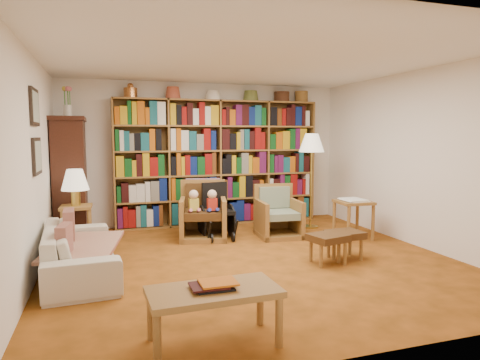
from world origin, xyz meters
name	(u,v)px	position (x,y,z in m)	size (l,w,h in m)	color
floor	(251,260)	(0.00, 0.00, 0.00)	(5.00, 5.00, 0.00)	#A45419
ceiling	(252,60)	(0.00, 0.00, 2.50)	(5.00, 5.00, 0.00)	white
wall_back	(206,154)	(0.00, 2.50, 1.25)	(5.00, 5.00, 0.00)	white
wall_front	(371,184)	(0.00, -2.50, 1.25)	(5.00, 5.00, 0.00)	white
wall_left	(31,167)	(-2.50, 0.00, 1.25)	(5.00, 5.00, 0.00)	white
wall_right	(417,159)	(2.50, 0.00, 1.25)	(5.00, 5.00, 0.00)	white
bookshelf	(219,159)	(0.20, 2.33, 1.17)	(3.60, 0.30, 2.42)	olive
curio_cabinet	(70,176)	(-2.25, 2.00, 0.95)	(0.50, 0.95, 2.40)	#3B1710
framed_pictures	(36,132)	(-2.48, 0.30, 1.62)	(0.03, 0.52, 0.97)	black
sofa	(80,250)	(-2.05, 0.08, 0.28)	(0.75, 1.91, 0.56)	beige
sofa_throw	(85,248)	(-2.00, 0.08, 0.30)	(0.71, 1.33, 0.04)	beige
cushion_left	(69,230)	(-2.18, 0.43, 0.45)	(0.12, 0.39, 0.39)	maroon
cushion_right	(64,244)	(-2.18, -0.27, 0.45)	(0.11, 0.35, 0.35)	maroon
side_table_lamp	(76,216)	(-2.15, 1.35, 0.45)	(0.43, 0.43, 0.60)	olive
table_lamp	(75,181)	(-2.15, 1.35, 0.95)	(0.38, 0.38, 0.51)	gold
armchair_leather	(202,214)	(-0.33, 1.40, 0.37)	(0.87, 0.89, 0.90)	olive
armchair_sage	(277,216)	(0.83, 1.15, 0.31)	(0.69, 0.72, 0.80)	olive
wheelchair	(217,213)	(-0.12, 1.30, 0.39)	(0.49, 0.68, 0.85)	black
floor_lamp	(312,147)	(1.60, 1.50, 1.39)	(0.43, 0.43, 1.61)	gold
side_table_papers	(354,207)	(1.86, 0.59, 0.49)	(0.53, 0.53, 0.62)	olive
footstool_a	(328,240)	(0.85, -0.44, 0.30)	(0.51, 0.46, 0.37)	#482C13
footstool_b	(345,236)	(1.16, -0.32, 0.30)	(0.45, 0.39, 0.36)	#482C13
coffee_table	(214,296)	(-1.00, -1.98, 0.38)	(1.01, 0.53, 0.48)	olive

